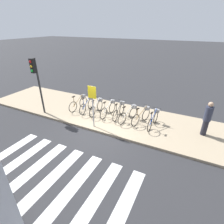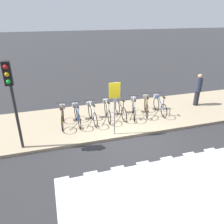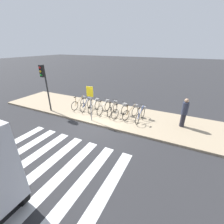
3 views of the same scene
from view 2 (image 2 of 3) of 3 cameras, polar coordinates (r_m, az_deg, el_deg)
ground_plane at (r=8.89m, az=3.69°, el=-6.94°), size 120.00×120.00×0.00m
sidewalk at (r=10.39m, az=0.20°, el=-1.62°), size 16.95×3.67×0.12m
parked_bicycle_0 at (r=9.70m, az=-12.80°, el=-1.03°), size 0.46×1.57×0.97m
parked_bicycle_1 at (r=9.74m, az=-9.13°, el=-0.61°), size 0.46×1.58×0.97m
parked_bicycle_2 at (r=9.81m, az=-5.26°, el=-0.20°), size 0.46×1.58×0.97m
parked_bicycle_3 at (r=10.06m, az=-1.29°, el=0.55°), size 0.46×1.58×0.97m
parked_bicycle_4 at (r=10.27m, az=2.09°, el=1.07°), size 0.46×1.58×0.97m
parked_bicycle_5 at (r=10.35m, az=5.71°, el=1.15°), size 0.64×1.51×0.97m
parked_bicycle_6 at (r=10.72m, az=8.89°, el=1.82°), size 0.65×1.50×0.97m
parked_bicycle_7 at (r=10.91m, az=12.26°, el=1.95°), size 0.46×1.58×0.97m
pedestrian at (r=12.27m, az=21.55°, el=5.58°), size 0.34×0.34×1.69m
traffic_light at (r=7.74m, az=-24.95°, el=5.57°), size 0.24×0.40×3.18m
sign_post at (r=8.30m, az=0.66°, el=3.11°), size 0.44×0.07×2.17m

